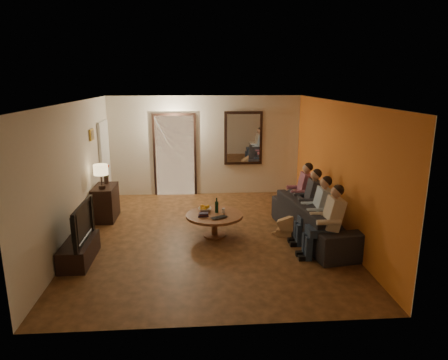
{
  "coord_description": "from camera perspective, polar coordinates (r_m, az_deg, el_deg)",
  "views": [
    {
      "loc": [
        -0.25,
        -7.39,
        3.0
      ],
      "look_at": [
        0.3,
        0.3,
        1.05
      ],
      "focal_mm": 32.0,
      "sensor_mm": 36.0,
      "label": 1
    }
  ],
  "objects": [
    {
      "name": "oranges",
      "position": [
        7.97,
        -2.76,
        -3.73
      ],
      "size": [
        0.2,
        0.2,
        0.08
      ],
      "primitive_type": null,
      "color": "orange",
      "rests_on": "bowl"
    },
    {
      "name": "white_door",
      "position": [
        10.14,
        -16.62,
        2.33
      ],
      "size": [
        0.06,
        0.85,
        2.04
      ],
      "primitive_type": "cube",
      "color": "white",
      "rests_on": "floor"
    },
    {
      "name": "right_wall",
      "position": [
        8.07,
        15.94,
        1.47
      ],
      "size": [
        0.02,
        6.0,
        2.6
      ],
      "primitive_type": "cube",
      "color": "beige",
      "rests_on": "floor"
    },
    {
      "name": "person_b",
      "position": [
        7.59,
        13.34,
        -4.64
      ],
      "size": [
        0.6,
        0.4,
        1.2
      ],
      "primitive_type": null,
      "color": "tan",
      "rests_on": "sofa"
    },
    {
      "name": "table_lamp",
      "position": [
        8.78,
        -17.14,
        0.46
      ],
      "size": [
        0.3,
        0.3,
        0.54
      ],
      "primitive_type": null,
      "color": "beige",
      "rests_on": "dresser"
    },
    {
      "name": "mirror_glass",
      "position": [
        10.51,
        2.79,
        5.96
      ],
      "size": [
        0.86,
        0.02,
        1.26
      ],
      "primitive_type": "cube",
      "color": "white",
      "rests_on": "back_wall"
    },
    {
      "name": "person_d",
      "position": [
        8.69,
        11.02,
        -2.12
      ],
      "size": [
        0.6,
        0.4,
        1.2
      ],
      "primitive_type": null,
      "color": "tan",
      "rests_on": "sofa"
    },
    {
      "name": "front_wall",
      "position": [
        4.72,
        -0.76,
        -6.94
      ],
      "size": [
        5.0,
        0.02,
        2.6
      ],
      "primitive_type": "cube",
      "color": "beige",
      "rests_on": "floor"
    },
    {
      "name": "book_stack",
      "position": [
        7.69,
        -2.99,
        -4.93
      ],
      "size": [
        0.2,
        0.15,
        0.07
      ],
      "primitive_type": null,
      "color": "black",
      "rests_on": "coffee_table"
    },
    {
      "name": "tv_stand",
      "position": [
        7.28,
        -19.97,
        -9.52
      ],
      "size": [
        0.45,
        1.09,
        0.36
      ],
      "primitive_type": "cube",
      "color": "black",
      "rests_on": "floor"
    },
    {
      "name": "art_canvas",
      "position": [
        9.04,
        -18.28,
        6.17
      ],
      "size": [
        0.01,
        0.22,
        0.18
      ],
      "primitive_type": "cube",
      "color": "brown",
      "rests_on": "left_wall"
    },
    {
      "name": "left_wall",
      "position": [
        7.91,
        -20.5,
        0.87
      ],
      "size": [
        0.02,
        6.0,
        2.6
      ],
      "primitive_type": "cube",
      "color": "beige",
      "rests_on": "floor"
    },
    {
      "name": "back_wall",
      "position": [
        10.54,
        -2.69,
        4.89
      ],
      "size": [
        5.0,
        0.02,
        2.6
      ],
      "primitive_type": "cube",
      "color": "beige",
      "rests_on": "floor"
    },
    {
      "name": "dresser",
      "position": [
        9.16,
        -16.55,
        -3.11
      ],
      "size": [
        0.45,
        0.83,
        0.74
      ],
      "primitive_type": "cube",
      "color": "black",
      "rests_on": "floor"
    },
    {
      "name": "tv",
      "position": [
        7.1,
        -20.31,
        -5.77
      ],
      "size": [
        1.13,
        0.15,
        0.65
      ],
      "primitive_type": "imported",
      "rotation": [
        0.0,
        0.0,
        1.57
      ],
      "color": "black",
      "rests_on": "tv_stand"
    },
    {
      "name": "floor",
      "position": [
        7.98,
        -2.01,
        -7.89
      ],
      "size": [
        5.0,
        6.0,
        0.01
      ],
      "primitive_type": "cube",
      "color": "#3C2610",
      "rests_on": "ground"
    },
    {
      "name": "wine_glass",
      "position": [
        7.84,
        -0.08,
        -4.41
      ],
      "size": [
        0.06,
        0.06,
        0.1
      ],
      "primitive_type": "cylinder",
      "color": "silver",
      "rests_on": "coffee_table"
    },
    {
      "name": "kitchen_doorway",
      "position": [
        10.57,
        -7.02,
        3.45
      ],
      "size": [
        1.0,
        0.06,
        2.1
      ],
      "primitive_type": "cube",
      "color": "#FFE0A5",
      "rests_on": "floor"
    },
    {
      "name": "flower_vase",
      "position": [
        9.21,
        -16.52,
        0.81
      ],
      "size": [
        0.14,
        0.14,
        0.44
      ],
      "primitive_type": null,
      "color": "#AF2212",
      "rests_on": "dresser"
    },
    {
      "name": "bowl",
      "position": [
        7.99,
        -2.75,
        -4.2
      ],
      "size": [
        0.26,
        0.26,
        0.06
      ],
      "primitive_type": "imported",
      "color": "white",
      "rests_on": "coffee_table"
    },
    {
      "name": "person_c",
      "position": [
        8.14,
        12.1,
        -3.29
      ],
      "size": [
        0.6,
        0.4,
        1.2
      ],
      "primitive_type": null,
      "color": "tan",
      "rests_on": "sofa"
    },
    {
      "name": "person_a",
      "position": [
        7.06,
        14.77,
        -6.19
      ],
      "size": [
        0.6,
        0.4,
        1.2
      ],
      "primitive_type": null,
      "color": "tan",
      "rests_on": "sofa"
    },
    {
      "name": "sofa",
      "position": [
        7.97,
        13.3,
        -5.48
      ],
      "size": [
        2.67,
        1.37,
        0.74
      ],
      "primitive_type": "imported",
      "rotation": [
        0.0,
        0.0,
        1.72
      ],
      "color": "black",
      "rests_on": "floor"
    },
    {
      "name": "framed_art",
      "position": [
        9.05,
        -18.37,
        6.16
      ],
      "size": [
        0.03,
        0.28,
        0.24
      ],
      "primitive_type": "cube",
      "color": "#B28C33",
      "rests_on": "left_wall"
    },
    {
      "name": "coffee_table",
      "position": [
        7.88,
        -1.37,
        -6.45
      ],
      "size": [
        1.34,
        1.34,
        0.45
      ],
      "primitive_type": "cylinder",
      "rotation": [
        0.0,
        0.0,
        0.23
      ],
      "color": "brown",
      "rests_on": "floor"
    },
    {
      "name": "door_trim",
      "position": [
        10.56,
        -7.02,
        3.44
      ],
      "size": [
        1.12,
        0.04,
        2.22
      ],
      "primitive_type": "cube",
      "color": "black",
      "rests_on": "floor"
    },
    {
      "name": "mirror_frame",
      "position": [
        10.54,
        2.77,
        5.99
      ],
      "size": [
        1.0,
        0.05,
        1.4
      ],
      "primitive_type": "cube",
      "color": "black",
      "rests_on": "back_wall"
    },
    {
      "name": "fridge_glimpse",
      "position": [
        10.59,
        -5.64,
        2.68
      ],
      "size": [
        0.45,
        0.03,
        1.7
      ],
      "primitive_type": "cube",
      "color": "silver",
      "rests_on": "floor"
    },
    {
      "name": "wine_bottle",
      "position": [
        7.85,
        -1.06,
        -3.59
      ],
      "size": [
        0.07,
        0.07,
        0.31
      ],
      "primitive_type": null,
      "color": "black",
      "rests_on": "coffee_table"
    },
    {
      "name": "ceiling",
      "position": [
        7.41,
        -2.19,
        11.08
      ],
      "size": [
        5.0,
        6.0,
        0.01
      ],
      "primitive_type": "cube",
      "color": "white",
      "rests_on": "back_wall"
    },
    {
      "name": "laptop",
      "position": [
        7.54,
        -0.51,
        -5.49
      ],
      "size": [
        0.39,
        0.34,
        0.03
      ],
      "primitive_type": "imported",
      "rotation": [
        0.0,
        0.0,
        0.51
      ],
      "color": "black",
      "rests_on": "coffee_table"
    },
    {
      "name": "orange_accent",
      "position": [
        8.07,
        15.87,
        1.47
      ],
      "size": [
        0.01,
        6.0,
        2.6
      ],
      "primitive_type": "cube",
      "color": "orange",
      "rests_on": "right_wall"
    },
    {
      "name": "dog",
      "position": [
        7.92,
        9.4,
        -6.09
      ],
      "size": [
        0.61,
        0.44,
        0.56
      ],
      "primitive_type": null,
      "rotation": [
        0.0,
        0.0,
        -0.41
      ],
      "color": "#AF7851",
      "rests_on": "floor"
    }
  ]
}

